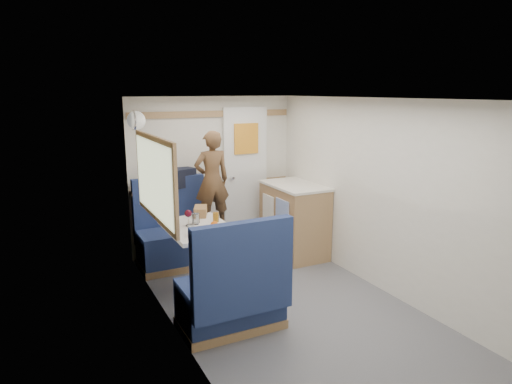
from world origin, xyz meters
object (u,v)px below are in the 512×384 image
tumbler_left (191,230)px  beer_glass (216,217)px  cheese_block (221,229)px  dinette_table (199,241)px  pepper_grinder (198,218)px  bench_far (176,241)px  orange_fruit (214,225)px  bench_near (233,298)px  tray (216,229)px  person (212,180)px  wine_glass (188,214)px  salt_grinder (190,223)px  duffel_bag (175,178)px  bread_loaf (201,211)px  dome_light (136,120)px  galley_counter (294,219)px  tumbler_right (195,219)px

tumbler_left → beer_glass: 0.49m
cheese_block → dinette_table: bearing=114.0°
pepper_grinder → bench_far: bearing=92.6°
tumbler_left → orange_fruit: bearing=4.7°
bench_near → tumbler_left: bench_near is taller
tray → dinette_table: bearing=121.8°
orange_fruit → pepper_grinder: size_ratio=0.75×
bench_far → orange_fruit: bearing=-85.2°
bench_near → tray: (0.12, 0.67, 0.43)m
tray → beer_glass: beer_glass is taller
bench_far → person: (0.43, -0.15, 0.73)m
person → cheese_block: (-0.30, -1.01, -0.28)m
wine_glass → salt_grinder: bearing=-96.1°
wine_glass → orange_fruit: bearing=-57.7°
bench_far → pepper_grinder: bearing=-87.4°
duffel_bag → beer_glass: duffel_bag is taller
wine_glass → person: bearing=51.9°
wine_glass → salt_grinder: (-0.01, -0.05, -0.08)m
bread_loaf → beer_glass: bearing=-77.5°
person → salt_grinder: size_ratio=13.32×
dome_light → bench_near: bearing=-77.2°
beer_glass → bread_loaf: 0.30m
galley_counter → duffel_bag: 1.58m
bench_far → salt_grinder: (-0.09, -0.85, 0.46)m
dinette_table → orange_fruit: bearing=-66.7°
galley_counter → tumbler_left: size_ratio=8.91×
dinette_table → duffel_bag: bearing=84.9°
dinette_table → beer_glass: 0.31m
tray → tumbler_right: tumbler_right is taller
orange_fruit → tumbler_left: (-0.25, -0.02, -0.01)m
tumbler_right → tray: bearing=-66.1°
duffel_bag → cheese_block: size_ratio=4.77×
dinette_table → person: bearing=59.2°
dinette_table → tumbler_right: 0.23m
bench_far → duffel_bag: bearing=68.7°
dinette_table → orange_fruit: orange_fruit is taller
bread_loaf → tray: bearing=-93.7°
duffel_bag → bread_loaf: duffel_bag is taller
dome_light → orange_fruit: (0.48, -1.06, -0.97)m
wine_glass → salt_grinder: size_ratio=1.91×
dinette_table → bench_far: size_ratio=0.88×
dinette_table → bench_near: bearing=-90.0°
dinette_table → beer_glass: (0.22, 0.08, 0.20)m
tray → cheese_block: bearing=-83.3°
dome_light → orange_fruit: dome_light is taller
wine_glass → pepper_grinder: size_ratio=1.59×
tumbler_right → bread_loaf: (0.16, 0.29, -0.01)m
duffel_bag → tumbler_left: size_ratio=4.65×
galley_counter → dome_light: bearing=170.8°
beer_glass → tumbler_right: bearing=178.6°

